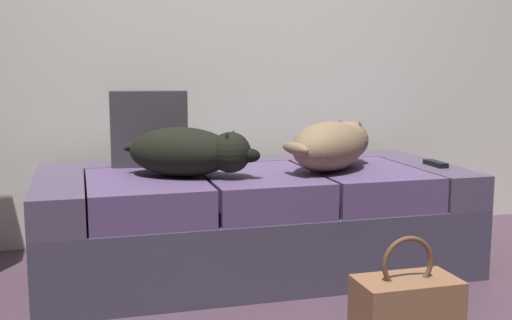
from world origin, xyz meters
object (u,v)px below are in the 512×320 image
tv_remote (436,164)px  handbag (406,314)px  dog_dark (190,152)px  throw_pillow (150,129)px  couch (253,219)px  dog_tan (333,145)px

tv_remote → handbag: 1.06m
dog_dark → handbag: bearing=-57.6°
dog_dark → throw_pillow: throw_pillow is taller
handbag → tv_remote: bearing=54.5°
tv_remote → handbag: bearing=-125.1°
couch → tv_remote: 0.87m
dog_dark → throw_pillow: bearing=110.8°
dog_dark → handbag: dog_dark is taller
dog_tan → handbag: size_ratio=1.43×
dog_tan → tv_remote: (0.49, -0.04, -0.10)m
dog_tan → throw_pillow: bearing=157.3°
dog_dark → throw_pillow: size_ratio=1.65×
couch → dog_tan: dog_tan is taller
tv_remote → throw_pillow: throw_pillow is taller
handbag → couch: bearing=104.4°
tv_remote → dog_dark: bearing=178.9°
tv_remote → throw_pillow: 1.31m
couch → tv_remote: (0.82, -0.13, 0.24)m
dog_tan → handbag: 0.96m
dog_dark → tv_remote: (1.12, -0.03, -0.09)m
couch → handbag: couch is taller
dog_dark → dog_tan: dog_tan is taller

